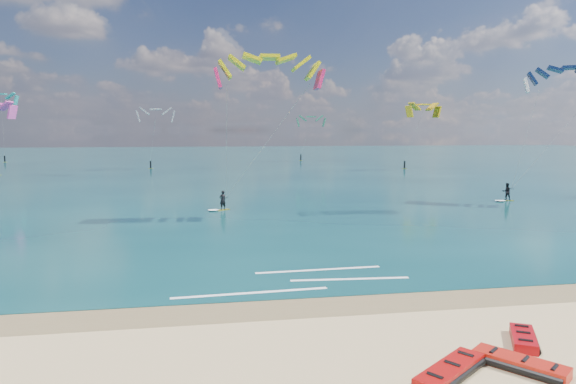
% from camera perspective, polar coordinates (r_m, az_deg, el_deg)
% --- Properties ---
extents(ground, '(320.00, 320.00, 0.00)m').
position_cam_1_polar(ground, '(56.73, -5.05, -0.17)').
color(ground, tan).
rests_on(ground, ground).
extents(wet_sand_strip, '(320.00, 2.40, 0.01)m').
position_cam_1_polar(wet_sand_strip, '(20.80, 2.99, -12.60)').
color(wet_sand_strip, brown).
rests_on(wet_sand_strip, ground).
extents(sea, '(320.00, 200.00, 0.04)m').
position_cam_1_polar(sea, '(120.42, -7.39, 3.53)').
color(sea, '#0A3237').
rests_on(sea, ground).
extents(packed_kite_left, '(3.13, 2.73, 0.41)m').
position_cam_1_polar(packed_kite_left, '(16.06, 17.51, -19.04)').
color(packed_kite_left, '#A80B09').
rests_on(packed_kite_left, ground).
extents(packed_kite_mid, '(2.61, 2.87, 0.40)m').
position_cam_1_polar(packed_kite_mid, '(17.22, 24.36, -17.52)').
color(packed_kite_mid, red).
rests_on(packed_kite_mid, ground).
extents(packed_kite_right, '(1.93, 2.37, 0.38)m').
position_cam_1_polar(packed_kite_right, '(19.13, 24.66, -15.03)').
color(packed_kite_right, '#9F060C').
rests_on(packed_kite_right, ground).
extents(kitesurfer_main, '(10.35, 7.85, 13.93)m').
position_cam_1_polar(kitesurfer_main, '(41.25, -4.73, 7.10)').
color(kitesurfer_main, yellow).
rests_on(kitesurfer_main, sea).
extents(kitesurfer_far, '(9.88, 6.56, 14.09)m').
position_cam_1_polar(kitesurfer_far, '(53.97, 26.23, 6.76)').
color(kitesurfer_far, yellow).
rests_on(kitesurfer_far, sea).
extents(shoreline_foam, '(10.92, 3.64, 0.01)m').
position_cam_1_polar(shoreline_foam, '(24.06, 1.96, -9.77)').
color(shoreline_foam, white).
rests_on(shoreline_foam, ground).
extents(distant_kites, '(84.64, 37.43, 14.39)m').
position_cam_1_polar(distant_kites, '(97.92, -12.95, 6.04)').
color(distant_kites, '#318862').
rests_on(distant_kites, ground).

